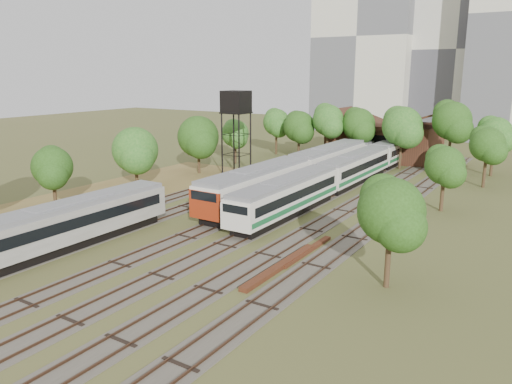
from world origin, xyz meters
The scene contains 16 objects.
ground centered at (0.00, 0.00, 0.00)m, with size 240.00×240.00×0.00m, color #475123.
dry_grass_patch centered at (-18.00, 8.00, 0.02)m, with size 14.00×60.00×0.04m, color brown.
tracks centered at (-0.67, 25.00, 0.04)m, with size 24.60×80.00×0.19m.
railcar_red_set centered at (-2.00, 30.21, 2.17)m, with size 3.31×34.58×4.10m.
railcar_green_set centered at (2.00, 37.94, 1.93)m, with size 2.95×52.08×3.64m.
railcar_rear centered at (-2.00, 57.46, 1.79)m, with size 2.74×16.08×3.38m.
old_grey_coach centered at (-8.00, 4.00, 1.99)m, with size 2.95×18.00×3.65m.
water_tower centered at (-13.53, 34.61, 9.32)m, with size 3.20×3.20×11.06m.
rail_pile_near centered at (8.00, 8.86, 0.16)m, with size 0.64×9.54×0.32m, color #562B18.
rail_pile_far centered at (8.20, 12.63, 0.12)m, with size 0.48×7.62×0.25m, color #562B18.
maintenance_shed centered at (-1.00, 57.98, 2.91)m, with size 16.45×11.55×7.58m.
tree_band_left centered at (-18.91, 17.15, 5.01)m, with size 7.88×55.00×8.77m.
tree_band_far centered at (-0.59, 50.88, 5.93)m, with size 37.50×7.60×9.57m.
tree_band_right centered at (15.17, 27.20, 4.93)m, with size 5.77×38.14×7.19m.
tower_left centered at (-18.00, 95.00, 21.00)m, with size 22.00×16.00×42.00m, color beige.
tower_centre centered at (2.00, 100.00, 18.00)m, with size 20.00×18.00×36.00m, color beige.
Camera 1 is at (24.18, -19.76, 13.45)m, focal length 35.00 mm.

